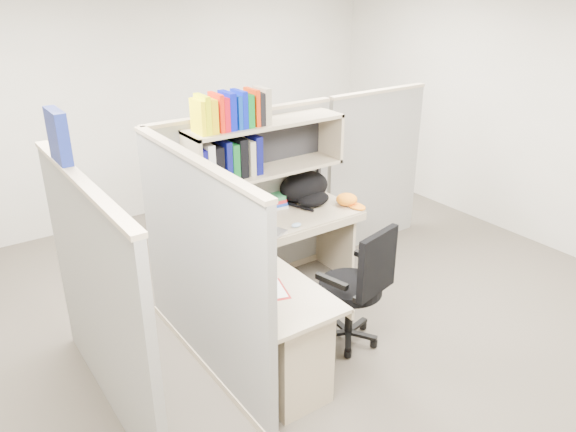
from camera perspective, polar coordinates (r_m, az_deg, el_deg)
ground at (r=4.73m, az=1.72°, el=-11.08°), size 6.00×6.00×0.00m
room_shell at (r=4.03m, az=2.00°, el=8.18°), size 6.00×6.00×6.00m
cubicle at (r=4.44m, az=-5.44°, el=-0.17°), size 3.79×1.84×1.95m
desk at (r=4.10m, az=-0.45°, el=-9.77°), size 1.74×1.75×0.73m
laptop at (r=4.49m, az=-2.44°, el=-0.63°), size 0.43×0.43×0.24m
backpack at (r=5.12m, az=2.08°, el=2.79°), size 0.49×0.38×0.29m
orange_cap at (r=5.14m, az=5.98°, el=1.69°), size 0.26×0.28×0.11m
snack_canister at (r=4.01m, az=-3.02°, el=-4.81°), size 0.11×0.11×0.11m
tissue_box at (r=3.62m, az=-4.25°, el=-7.39°), size 0.16×0.16×0.21m
mouse at (r=4.68m, az=0.85°, el=-0.92°), size 0.10×0.08×0.03m
paper_cup at (r=4.93m, az=-3.29°, el=0.78°), size 0.09×0.09×0.10m
book_stack at (r=5.09m, az=-1.47°, el=1.63°), size 0.20×0.25×0.12m
loose_paper at (r=3.80m, az=-1.99°, el=-7.45°), size 0.26×0.31×0.00m
task_chair at (r=4.36m, az=6.76°, el=-8.91°), size 0.57×0.53×1.02m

